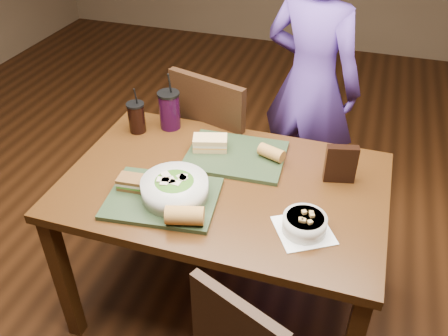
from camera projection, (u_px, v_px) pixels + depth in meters
The scene contains 15 objects.
ground at pixel (224, 300), 2.37m from camera, with size 6.00×6.00×0.00m, color #381C0B.
dining_table at pixel (224, 199), 1.99m from camera, with size 1.30×0.85×0.75m.
chair_far at pixel (214, 145), 2.53m from camera, with size 0.53×0.53×0.98m.
diner at pixel (311, 84), 2.60m from camera, with size 0.57×0.37×1.55m, color #583798.
tray_near at pixel (163, 198), 1.83m from camera, with size 0.42×0.32×0.02m, color #23321C.
tray_far at pixel (236, 156), 2.07m from camera, with size 0.42×0.32×0.02m, color #23321C.
salad_bowl at pixel (175, 188), 1.80m from camera, with size 0.26×0.26×0.09m.
soup_bowl at pixel (305, 223), 1.68m from camera, with size 0.26×0.26×0.08m.
sandwich_near at pixel (132, 182), 1.86m from camera, with size 0.11×0.08×0.05m.
sandwich_far at pixel (210, 143), 2.08m from camera, with size 0.16×0.12×0.06m.
baguette_near at pixel (185, 215), 1.69m from camera, with size 0.07×0.07×0.14m, color #AD7533.
baguette_far at pixel (271, 153), 2.02m from camera, with size 0.06×0.06×0.11m, color #AD7533.
cup_cola at pixel (137, 117), 2.21m from camera, with size 0.08×0.08×0.23m.
cup_berry at pixel (170, 110), 2.23m from camera, with size 0.10×0.10×0.28m.
chip_bag at pixel (341, 164), 1.89m from camera, with size 0.12×0.04×0.16m, color black.
Camera 1 is at (0.47, -1.45, 1.93)m, focal length 38.00 mm.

